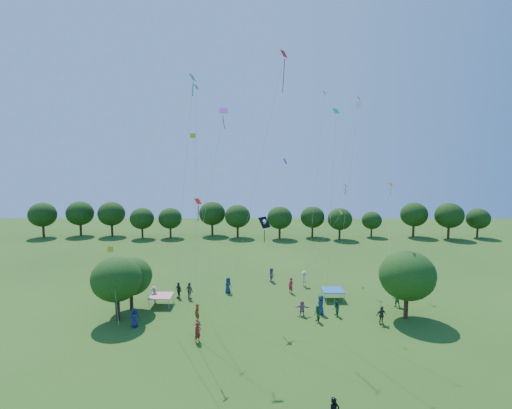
% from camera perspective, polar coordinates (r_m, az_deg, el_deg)
% --- Properties ---
extents(near_tree_west, '(4.58, 4.58, 5.99)m').
position_cam_1_polar(near_tree_west, '(39.42, -19.31, -10.03)').
color(near_tree_west, '#422B19').
rests_on(near_tree_west, ground).
extents(near_tree_north, '(4.19, 4.19, 5.34)m').
position_cam_1_polar(near_tree_north, '(41.66, -17.49, -9.75)').
color(near_tree_north, '#422B19').
rests_on(near_tree_north, ground).
extents(near_tree_east, '(5.14, 5.14, 6.45)m').
position_cam_1_polar(near_tree_east, '(40.20, 20.80, -9.46)').
color(near_tree_east, '#422B19').
rests_on(near_tree_east, ground).
extents(treeline, '(88.01, 8.77, 6.77)m').
position_cam_1_polar(treeline, '(76.35, -1.14, -1.65)').
color(treeline, '#422B19').
rests_on(treeline, ground).
extents(tent_red_stripe, '(2.20, 2.20, 1.10)m').
position_cam_1_polar(tent_red_stripe, '(42.79, -13.39, -12.57)').
color(tent_red_stripe, '#F41C40').
rests_on(tent_red_stripe, ground).
extents(tent_blue, '(2.20, 2.20, 1.10)m').
position_cam_1_polar(tent_blue, '(44.15, 10.90, -11.92)').
color(tent_blue, blue).
rests_on(tent_blue, ground).
extents(crowd_person_0, '(0.67, 1.01, 1.90)m').
position_cam_1_polar(crowd_person_0, '(40.10, 9.23, -13.93)').
color(crowd_person_0, navy).
rests_on(crowd_person_0, ground).
extents(crowd_person_1, '(0.73, 0.73, 1.69)m').
position_cam_1_polar(crowd_person_1, '(34.46, -8.34, -17.63)').
color(crowd_person_1, maroon).
rests_on(crowd_person_1, ground).
extents(crowd_person_2, '(0.56, 0.83, 1.55)m').
position_cam_1_polar(crowd_person_2, '(38.26, 8.75, -15.23)').
color(crowd_person_2, '#255631').
rests_on(crowd_person_2, ground).
extents(crowd_person_3, '(0.61, 1.23, 1.84)m').
position_cam_1_polar(crowd_person_3, '(48.02, 6.92, -10.47)').
color(crowd_person_3, beige).
rests_on(crowd_person_3, ground).
extents(crowd_person_4, '(1.05, 1.04, 1.74)m').
position_cam_1_polar(crowd_person_4, '(44.67, -11.02, -11.93)').
color(crowd_person_4, '#38312C').
rests_on(crowd_person_4, ground).
extents(crowd_person_5, '(0.76, 1.69, 1.75)m').
position_cam_1_polar(crowd_person_5, '(49.40, 2.23, -10.00)').
color(crowd_person_5, '#8F5383').
rests_on(crowd_person_5, ground).
extents(crowd_person_6, '(0.94, 0.98, 1.79)m').
position_cam_1_polar(crowd_person_6, '(45.54, -4.02, -11.42)').
color(crowd_person_6, navy).
rests_on(crowd_person_6, ground).
extents(crowd_person_7, '(0.76, 0.79, 1.79)m').
position_cam_1_polar(crowd_person_7, '(45.52, 5.00, -11.44)').
color(crowd_person_7, '#9E1C38').
rests_on(crowd_person_7, ground).
extents(crowd_person_8, '(0.53, 0.80, 1.50)m').
position_cam_1_polar(crowd_person_8, '(39.92, 11.40, -14.38)').
color(crowd_person_8, '#235132').
rests_on(crowd_person_8, ground).
extents(crowd_person_9, '(0.52, 1.07, 1.60)m').
position_cam_1_polar(crowd_person_9, '(47.58, -19.82, -11.13)').
color(crowd_person_9, '#B3A78F').
rests_on(crowd_person_9, ground).
extents(crowd_person_10, '(1.11, 1.08, 1.81)m').
position_cam_1_polar(crowd_person_10, '(44.13, -9.47, -12.07)').
color(crowd_person_10, '#463C38').
rests_on(crowd_person_10, ground).
extents(crowd_person_11, '(1.29, 1.61, 1.66)m').
position_cam_1_polar(crowd_person_11, '(44.89, -19.23, -12.13)').
color(crowd_person_11, '#AC64A1').
rests_on(crowd_person_11, ground).
extents(crowd_person_12, '(0.96, 0.88, 1.73)m').
position_cam_1_polar(crowd_person_12, '(38.41, -16.97, -15.21)').
color(crowd_person_12, navy).
rests_on(crowd_person_12, ground).
extents(crowd_person_13, '(0.69, 0.74, 1.67)m').
position_cam_1_polar(crowd_person_13, '(38.43, -8.42, -15.02)').
color(crowd_person_13, maroon).
rests_on(crowd_person_13, ground).
extents(crowd_person_14, '(0.84, 0.49, 1.65)m').
position_cam_1_polar(crowd_person_14, '(43.94, 19.41, -12.55)').
color(crowd_person_14, '#2A6235').
rests_on(crowd_person_14, ground).
extents(crowd_person_15, '(0.68, 1.25, 1.82)m').
position_cam_1_polar(crowd_person_15, '(43.58, -14.38, -12.42)').
color(crowd_person_15, '#B7B392').
rests_on(crowd_person_15, ground).
extents(crowd_person_16, '(1.09, 0.73, 1.71)m').
position_cam_1_polar(crowd_person_16, '(39.09, 17.48, -14.85)').
color(crowd_person_16, '#38342D').
rests_on(crowd_person_16, ground).
extents(crowd_person_17, '(1.44, 0.69, 1.48)m').
position_cam_1_polar(crowd_person_17, '(39.57, 6.58, -14.50)').
color(crowd_person_17, '#A86287').
rests_on(crowd_person_17, ground).
extents(pirate_kite, '(5.08, 4.86, 8.29)m').
position_cam_1_polar(pirate_kite, '(36.53, 1.33, -2.79)').
color(pirate_kite, black).
extents(red_high_kite, '(5.58, 3.54, 23.64)m').
position_cam_1_polar(red_high_kite, '(38.20, 2.72, 14.97)').
color(red_high_kite, red).
extents(small_kite_0, '(1.96, 4.29, 10.63)m').
position_cam_1_polar(small_kite_0, '(31.48, -8.58, -2.94)').
color(small_kite_0, red).
extents(small_kite_1, '(5.74, 4.17, 7.25)m').
position_cam_1_polar(small_kite_1, '(50.73, 11.27, -2.30)').
color(small_kite_1, yellow).
extents(small_kite_2, '(2.66, 3.35, 16.65)m').
position_cam_1_polar(small_kite_2, '(47.61, -8.54, 5.97)').
color(small_kite_2, '#A4CA11').
extents(small_kite_3, '(5.63, 1.22, 10.63)m').
position_cam_1_polar(small_kite_3, '(48.16, 11.09, -0.64)').
color(small_kite_3, '#15781B').
extents(small_kite_4, '(1.99, 1.62, 20.65)m').
position_cam_1_polar(small_kite_4, '(42.52, 8.86, 6.16)').
color(small_kite_4, blue).
extents(small_kite_5, '(1.81, 1.17, 13.67)m').
position_cam_1_polar(small_kite_5, '(46.88, 4.47, 3.55)').
color(small_kite_5, '#90188C').
extents(small_kite_6, '(2.27, 1.12, 18.68)m').
position_cam_1_polar(small_kite_6, '(36.96, 13.50, 6.07)').
color(small_kite_6, silver).
extents(small_kite_7, '(0.84, 0.57, 17.71)m').
position_cam_1_polar(small_kite_7, '(33.76, 10.98, 5.65)').
color(small_kite_7, '#0CBA97').
extents(small_kite_8, '(5.68, 2.79, 20.31)m').
position_cam_1_polar(small_kite_8, '(44.34, 12.55, 7.36)').
color(small_kite_8, '#F72F0E').
extents(small_kite_9, '(3.10, 8.78, 10.86)m').
position_cam_1_polar(small_kite_9, '(46.90, 18.62, -0.49)').
color(small_kite_9, orange).
extents(small_kite_10, '(2.33, 4.52, 5.61)m').
position_cam_1_polar(small_kite_10, '(38.56, -19.92, -7.50)').
color(small_kite_10, yellow).
extents(small_kite_11, '(2.81, 3.53, 19.77)m').
position_cam_1_polar(small_kite_11, '(31.17, -9.73, 9.15)').
color(small_kite_11, '#18862B').
extents(small_kite_12, '(1.01, 2.43, 20.60)m').
position_cam_1_polar(small_kite_12, '(39.74, -8.55, 7.85)').
color(small_kite_12, '#147ED0').
extents(small_kite_13, '(3.80, 0.67, 17.89)m').
position_cam_1_polar(small_kite_13, '(34.08, -5.58, 8.14)').
color(small_kite_13, purple).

